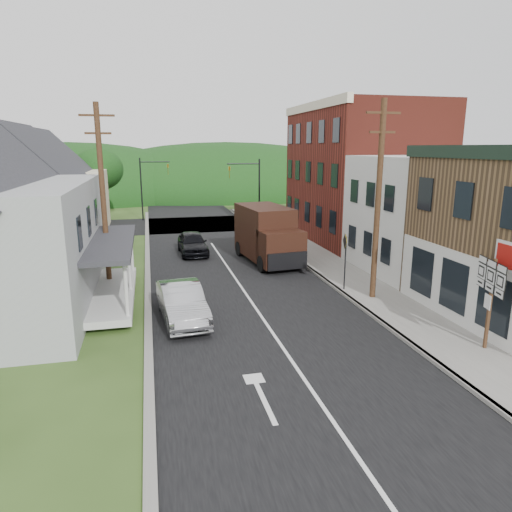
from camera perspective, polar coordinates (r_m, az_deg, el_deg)
ground at (r=17.15m, az=2.72°, el=-10.54°), size 120.00×120.00×0.00m
road at (r=26.36m, az=-3.24°, el=-1.90°), size 9.00×90.00×0.02m
cross_road at (r=42.84m, az=-7.24°, el=3.97°), size 60.00×9.00×0.02m
sidewalk_right at (r=26.15m, az=10.38°, el=-2.06°), size 2.80×55.00×0.15m
curb_right at (r=25.65m, az=7.62°, el=-2.26°), size 0.20×55.00×0.15m
curb_left at (r=24.06m, az=-13.38°, el=-3.61°), size 0.30×55.00×0.12m
storefront_white at (r=27.70m, az=21.42°, el=4.81°), size 8.00×7.00×6.50m
storefront_red at (r=35.73m, az=12.98°, el=9.95°), size 8.00×12.00×10.00m
house_blue at (r=32.89m, az=-24.98°, el=6.48°), size 7.14×8.16×7.28m
house_cream at (r=41.79m, az=-23.26°, el=7.87°), size 7.14×8.16×7.28m
utility_pole_right at (r=21.18m, az=15.02°, el=6.73°), size 1.60×0.26×9.00m
utility_pole_left at (r=23.26m, az=-18.59°, el=7.05°), size 1.60×0.26×9.00m
traffic_signal_right at (r=39.64m, az=-0.58°, el=8.79°), size 2.87×0.20×6.00m
traffic_signal_left at (r=45.66m, az=-13.30°, el=9.05°), size 2.87×0.20×6.00m
tree_left_d at (r=47.32m, az=-19.16°, el=10.19°), size 4.80×4.80×6.94m
forested_ridge at (r=70.53m, az=-9.71°, el=7.57°), size 90.00×30.00×16.00m
silver_sedan at (r=18.98m, az=-9.25°, el=-5.81°), size 2.01×4.75×1.52m
dark_sedan at (r=30.63m, az=-7.95°, el=1.59°), size 1.88×4.42×1.49m
delivery_van at (r=28.02m, az=1.44°, el=2.67°), size 3.11×6.35×3.43m
route_sign_cluster at (r=17.40m, az=27.22°, el=-3.91°), size 0.49×1.79×3.20m
warning_sign at (r=22.51m, az=11.07°, el=0.29°), size 0.19×0.76×2.80m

